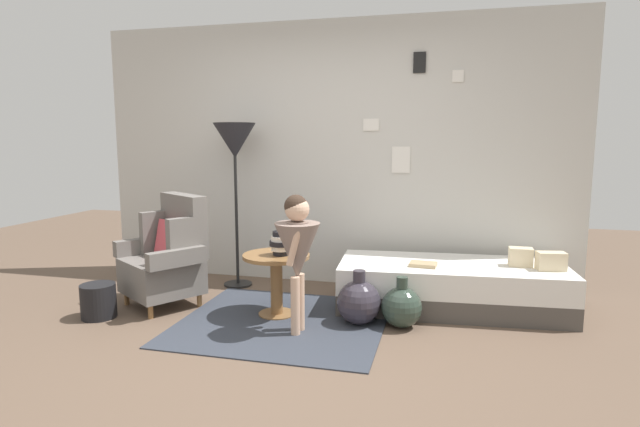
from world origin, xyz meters
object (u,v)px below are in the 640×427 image
at_px(side_table, 276,272).
at_px(book_on_daybed, 423,264).
at_px(daybed, 451,286).
at_px(demijohn_far, 402,307).
at_px(floor_lamp, 235,146).
at_px(armchair, 168,256).
at_px(magazine_basket, 98,301).
at_px(demijohn_near, 359,302).
at_px(person_child, 297,247).
at_px(vase_striped, 281,242).

distance_m(side_table, book_on_daybed, 1.23).
height_order(daybed, side_table, side_table).
xyz_separation_m(side_table, demijohn_far, (1.03, -0.02, -0.21)).
distance_m(side_table, floor_lamp, 1.43).
bearing_deg(demijohn_far, armchair, 178.03).
relative_size(daybed, side_table, 3.54).
bearing_deg(magazine_basket, demijohn_near, 10.08).
bearing_deg(demijohn_near, armchair, 177.19).
relative_size(floor_lamp, book_on_daybed, 7.31).
distance_m(side_table, magazine_basket, 1.48).
bearing_deg(person_child, floor_lamp, 131.15).
bearing_deg(vase_striped, floor_lamp, 133.02).
bearing_deg(demijohn_far, vase_striped, 179.90).
bearing_deg(demijohn_far, floor_lamp, 155.65).
distance_m(armchair, side_table, 1.02).
height_order(book_on_daybed, demijohn_far, book_on_daybed).
bearing_deg(daybed, magazine_basket, -161.57).
xyz_separation_m(floor_lamp, person_child, (0.95, -1.09, -0.72)).
bearing_deg(magazine_basket, book_on_daybed, 16.82).
bearing_deg(magazine_basket, side_table, 16.12).
bearing_deg(book_on_daybed, floor_lamp, 168.38).
bearing_deg(floor_lamp, side_table, -48.30).
distance_m(vase_striped, demijohn_far, 1.08).
distance_m(daybed, book_on_daybed, 0.36).
xyz_separation_m(armchair, person_child, (1.30, -0.39, 0.23)).
relative_size(side_table, book_on_daybed, 2.50).
bearing_deg(floor_lamp, person_child, -48.85).
relative_size(armchair, demijohn_near, 2.23).
xyz_separation_m(armchair, daybed, (2.42, 0.48, -0.24)).
xyz_separation_m(armchair, demijohn_near, (1.71, -0.08, -0.26)).
height_order(side_table, vase_striped, vase_striped).
bearing_deg(side_table, magazine_basket, -163.88).
xyz_separation_m(armchair, floor_lamp, (0.35, 0.70, 0.95)).
height_order(vase_striped, demijohn_far, vase_striped).
relative_size(armchair, person_child, 0.92).
bearing_deg(floor_lamp, daybed, -6.05).
bearing_deg(floor_lamp, magazine_basket, -122.48).
bearing_deg(side_table, demijohn_far, -1.04).
distance_m(vase_striped, demijohn_near, 0.79).
relative_size(daybed, magazine_basket, 6.98).
xyz_separation_m(person_child, book_on_daybed, (0.89, 0.71, -0.25)).
bearing_deg(magazine_basket, vase_striped, 15.00).
height_order(side_table, book_on_daybed, side_table).
distance_m(book_on_daybed, demijohn_near, 0.67).
height_order(armchair, daybed, armchair).
distance_m(floor_lamp, book_on_daybed, 2.11).
distance_m(side_table, demijohn_near, 0.72).
xyz_separation_m(person_child, demijohn_near, (0.41, 0.30, -0.49)).
bearing_deg(person_child, daybed, 37.68).
bearing_deg(daybed, book_on_daybed, -146.19).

